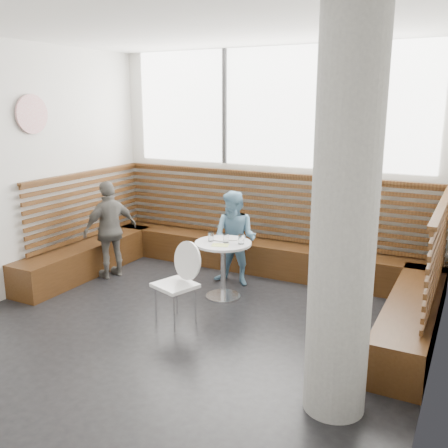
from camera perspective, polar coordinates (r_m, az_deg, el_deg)
The scene contains 15 objects.
room at distance 5.14m, azimuth -5.13°, elevation 4.14°, with size 5.00×5.00×3.20m.
booth at distance 6.93m, azimuth 2.95°, elevation -3.39°, with size 5.00×2.50×1.44m.
concrete_column at distance 3.86m, azimuth 13.56°, elevation 0.53°, with size 0.50×0.50×3.20m, color gray.
wall_art at distance 6.97m, azimuth -21.11°, elevation 11.63°, with size 0.50×0.50×0.03m, color white.
cafe_table at distance 6.33m, azimuth -0.10°, elevation -3.91°, with size 0.72×0.72×0.74m.
cafe_chair at distance 5.69m, azimuth -5.23°, elevation -5.92°, with size 0.44×0.43×0.93m.
adult_man at distance 5.90m, azimuth 13.29°, elevation -2.40°, with size 1.10×0.63×1.70m, color #424930.
child_back at distance 6.77m, azimuth 1.27°, elevation -1.68°, with size 0.63×0.49×1.30m, color #6795B3.
child_left at distance 7.24m, azimuth -12.86°, elevation -0.63°, with size 0.81×0.34×1.39m, color #615E58.
plate_near at distance 6.39m, azimuth -0.37°, elevation -1.74°, with size 0.20×0.20×0.01m, color white.
plate_far at distance 6.42m, azimuth 0.94°, elevation -1.65°, with size 0.21×0.21×0.01m, color white.
glass_left at distance 6.32m, azimuth -1.51°, elevation -1.46°, with size 0.07×0.07×0.11m, color white.
glass_mid at distance 6.24m, azimuth 0.21°, elevation -1.65°, with size 0.07×0.07×0.11m, color white.
glass_right at distance 6.19m, azimuth 1.97°, elevation -1.75°, with size 0.08×0.08×0.12m, color white.
menu_card at distance 6.14m, azimuth -0.44°, elevation -2.42°, with size 0.21×0.14×0.00m, color #A5C64C.
Camera 1 is at (2.73, -4.26, 2.47)m, focal length 40.00 mm.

